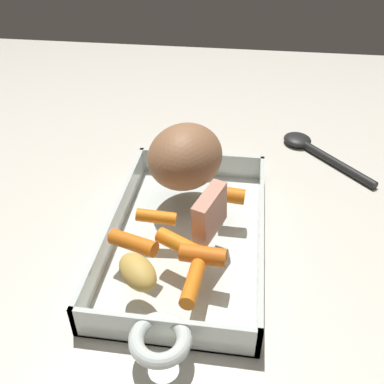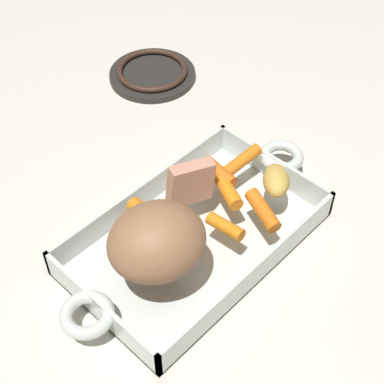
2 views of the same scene
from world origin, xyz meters
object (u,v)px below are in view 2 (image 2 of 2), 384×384
(baby_carrot_southeast, at_px, (142,211))
(baby_carrot_center_left, at_px, (230,192))
(pork_roast, at_px, (157,242))
(baby_carrot_northwest, at_px, (263,210))
(baby_carrot_center_right, at_px, (242,161))
(baby_carrot_short, at_px, (225,227))
(baby_carrot_southwest, at_px, (218,173))
(potato_whole, at_px, (276,181))
(roast_slice_outer, at_px, (190,183))
(stove_burner_rear, at_px, (152,73))
(roasting_dish, at_px, (196,236))

(baby_carrot_southeast, bearing_deg, baby_carrot_center_left, 150.72)
(pork_roast, height_order, baby_carrot_center_left, pork_roast)
(baby_carrot_northwest, bearing_deg, baby_carrot_center_right, -123.15)
(baby_carrot_short, xyz_separation_m, baby_carrot_center_right, (-0.11, -0.07, 0.00))
(baby_carrot_short, height_order, baby_carrot_northwest, baby_carrot_northwest)
(baby_carrot_southeast, bearing_deg, baby_carrot_southwest, 168.46)
(baby_carrot_southeast, relative_size, potato_whole, 0.65)
(baby_carrot_southeast, height_order, baby_carrot_southwest, same)
(roast_slice_outer, xyz_separation_m, potato_whole, (-0.10, 0.08, -0.02))
(potato_whole, xyz_separation_m, stove_burner_rear, (-0.11, -0.38, -0.05))
(pork_roast, relative_size, baby_carrot_center_left, 2.06)
(baby_carrot_northwest, xyz_separation_m, potato_whole, (-0.05, -0.02, 0.01))
(pork_roast, relative_size, baby_carrot_southwest, 2.18)
(roasting_dish, height_order, roast_slice_outer, roast_slice_outer)
(baby_carrot_center_right, distance_m, baby_carrot_northwest, 0.10)
(roast_slice_outer, bearing_deg, potato_whole, 143.13)
(baby_carrot_southeast, height_order, potato_whole, potato_whole)
(baby_carrot_southwest, bearing_deg, baby_carrot_southeast, -11.54)
(baby_carrot_short, xyz_separation_m, baby_carrot_southwest, (-0.07, -0.07, 0.00))
(roast_slice_outer, bearing_deg, baby_carrot_short, 82.22)
(baby_carrot_center_left, distance_m, stove_burner_rear, 0.38)
(baby_carrot_center_left, bearing_deg, pork_roast, 4.24)
(roasting_dish, xyz_separation_m, baby_carrot_center_right, (-0.13, -0.03, 0.04))
(baby_carrot_center_right, distance_m, potato_whole, 0.07)
(roasting_dish, xyz_separation_m, baby_carrot_center_left, (-0.07, 0.00, 0.04))
(roasting_dish, relative_size, pork_roast, 3.62)
(pork_roast, xyz_separation_m, stove_burner_rear, (-0.32, -0.35, -0.09))
(baby_carrot_southeast, relative_size, stove_burner_rear, 0.25)
(baby_carrot_center_right, bearing_deg, baby_carrot_center_left, 25.73)
(baby_carrot_center_right, height_order, baby_carrot_southwest, baby_carrot_southwest)
(roasting_dish, xyz_separation_m, pork_roast, (0.09, 0.01, 0.08))
(baby_carrot_southeast, relative_size, baby_carrot_northwest, 0.61)
(roasting_dish, height_order, baby_carrot_center_left, baby_carrot_center_left)
(roast_slice_outer, distance_m, baby_carrot_southwest, 0.06)
(baby_carrot_center_right, bearing_deg, roast_slice_outer, -4.77)
(roast_slice_outer, height_order, baby_carrot_southwest, roast_slice_outer)
(roast_slice_outer, xyz_separation_m, baby_carrot_center_right, (-0.10, 0.01, -0.02))
(pork_roast, relative_size, potato_whole, 2.02)
(baby_carrot_southeast, bearing_deg, potato_whole, 149.86)
(potato_whole, distance_m, stove_burner_rear, 0.40)
(baby_carrot_short, relative_size, baby_carrot_center_right, 0.81)
(roasting_dish, bearing_deg, baby_carrot_northwest, 140.97)
(baby_carrot_southwest, bearing_deg, baby_carrot_short, 47.31)
(baby_carrot_southwest, bearing_deg, pork_roast, 15.74)
(pork_roast, xyz_separation_m, baby_carrot_southeast, (-0.04, -0.07, -0.04))
(baby_carrot_center_left, relative_size, stove_burner_rear, 0.38)
(roast_slice_outer, height_order, stove_burner_rear, roast_slice_outer)
(roasting_dish, distance_m, baby_carrot_center_left, 0.08)
(pork_roast, bearing_deg, baby_carrot_southeast, -118.96)
(baby_carrot_northwest, distance_m, baby_carrot_center_left, 0.06)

